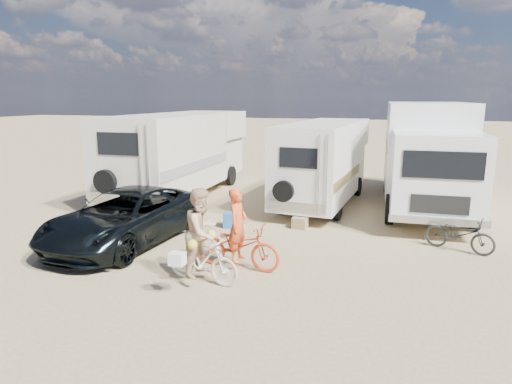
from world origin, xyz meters
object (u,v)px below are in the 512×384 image
(bike_woman, at_px, (203,260))
(rider_woman, at_px, (202,240))
(rider_man, at_px, (238,233))
(box_truck, at_px, (427,157))
(rv_left, at_px, (180,155))
(bike_parked, at_px, (459,234))
(crate, at_px, (300,223))
(cooler, at_px, (233,220))
(bike_man, at_px, (238,246))
(rv_main, at_px, (324,164))
(dark_suv, at_px, (126,217))

(bike_woman, relative_size, rider_woman, 0.90)
(rider_man, bearing_deg, box_truck, -26.06)
(rv_left, bearing_deg, bike_parked, -22.50)
(rider_woman, height_order, crate, rider_woman)
(box_truck, xyz_separation_m, cooler, (-5.43, -4.05, -1.55))
(rv_left, bearing_deg, cooler, -46.34)
(bike_parked, relative_size, crate, 4.08)
(rv_left, xyz_separation_m, bike_man, (4.63, -6.52, -1.04))
(rv_left, relative_size, box_truck, 1.05)
(rv_main, bearing_deg, bike_parked, -39.80)
(rv_main, distance_m, rider_woman, 7.67)
(rider_woman, bearing_deg, bike_man, -14.73)
(bike_parked, xyz_separation_m, crate, (-4.12, 0.77, -0.27))
(bike_man, bearing_deg, rv_left, 40.58)
(bike_man, bearing_deg, rider_woman, 161.47)
(rv_main, height_order, bike_parked, rv_main)
(bike_parked, bearing_deg, bike_woman, 146.56)
(box_truck, distance_m, bike_woman, 9.30)
(cooler, bearing_deg, dark_suv, -148.05)
(rv_main, height_order, bike_woman, rv_main)
(dark_suv, bearing_deg, cooler, 49.27)
(box_truck, bearing_deg, bike_parked, -84.25)
(rider_woman, bearing_deg, dark_suv, 67.86)
(rv_left, bearing_deg, rv_main, 0.41)
(rv_left, height_order, bike_parked, rv_left)
(bike_man, height_order, rider_man, rider_man)
(bike_man, distance_m, cooler, 3.19)
(bike_woman, distance_m, rider_man, 1.09)
(rv_left, distance_m, box_truck, 8.89)
(rv_main, bearing_deg, rider_woman, -94.67)
(rider_man, xyz_separation_m, crate, (0.69, 3.43, -0.65))
(rider_woman, height_order, cooler, rider_woman)
(box_truck, relative_size, cooler, 13.94)
(bike_parked, distance_m, crate, 4.20)
(rv_left, distance_m, dark_suv, 5.91)
(rider_woman, bearing_deg, rv_main, -0.69)
(dark_suv, bearing_deg, crate, 37.60)
(cooler, bearing_deg, bike_parked, -15.34)
(rider_man, bearing_deg, rider_woman, 161.47)
(rider_man, height_order, rider_woman, rider_woman)
(rv_main, distance_m, bike_parked, 5.66)
(rv_left, relative_size, bike_woman, 4.93)
(rider_man, bearing_deg, crate, -6.25)
(rv_main, xyz_separation_m, rv_left, (-5.50, -0.07, 0.12))
(bike_parked, bearing_deg, rider_woman, 146.56)
(rv_left, distance_m, bike_man, 8.06)
(bike_man, height_order, bike_parked, bike_man)
(box_truck, bearing_deg, rider_man, -123.06)
(rv_main, xyz_separation_m, rider_man, (-0.86, -6.58, -0.62))
(box_truck, bearing_deg, cooler, -145.15)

